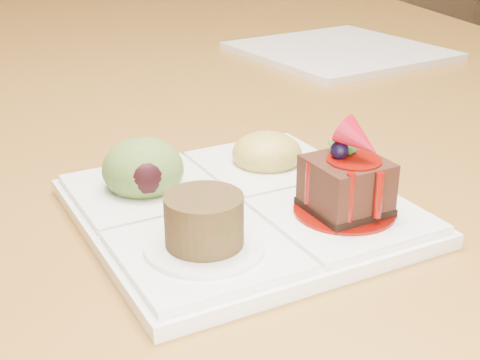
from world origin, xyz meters
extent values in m
cube|color=olive|center=(0.00, 0.00, 0.73)|extent=(1.00, 1.80, 0.04)
cylinder|color=olive|center=(-0.44, 0.84, 0.35)|extent=(0.06, 0.06, 0.71)
cylinder|color=olive|center=(0.44, 0.84, 0.35)|extent=(0.06, 0.06, 0.71)
cube|color=white|center=(-0.19, -0.68, 0.76)|extent=(0.30, 0.30, 0.01)
cube|color=white|center=(-0.12, -0.72, 0.77)|extent=(0.14, 0.14, 0.01)
cube|color=white|center=(-0.24, -0.75, 0.77)|extent=(0.14, 0.14, 0.01)
cube|color=white|center=(-0.27, -0.63, 0.77)|extent=(0.14, 0.14, 0.01)
cube|color=white|center=(-0.15, -0.60, 0.77)|extent=(0.14, 0.14, 0.01)
cylinder|color=#690803|center=(-0.12, -0.72, 0.77)|extent=(0.08, 0.08, 0.00)
cube|color=black|center=(-0.12, -0.72, 0.77)|extent=(0.07, 0.07, 0.01)
cube|color=#3A190F|center=(-0.12, -0.72, 0.79)|extent=(0.07, 0.07, 0.04)
cylinder|color=#690803|center=(-0.12, -0.72, 0.81)|extent=(0.04, 0.04, 0.00)
sphere|color=black|center=(-0.12, -0.72, 0.82)|extent=(0.01, 0.01, 0.01)
cone|color=#A20A1D|center=(-0.11, -0.73, 0.83)|extent=(0.05, 0.05, 0.04)
cube|color=#164F13|center=(-0.12, -0.71, 0.82)|extent=(0.02, 0.02, 0.01)
cube|color=#164F13|center=(-0.12, -0.71, 0.82)|extent=(0.01, 0.02, 0.01)
cylinder|color=#690803|center=(-0.13, -0.75, 0.79)|extent=(0.01, 0.01, 0.04)
cylinder|color=#690803|center=(-0.11, -0.75, 0.79)|extent=(0.01, 0.01, 0.04)
cylinder|color=#690803|center=(-0.15, -0.72, 0.79)|extent=(0.01, 0.01, 0.04)
cylinder|color=white|center=(-0.24, -0.75, 0.77)|extent=(0.09, 0.09, 0.00)
cylinder|color=#4E2816|center=(-0.24, -0.75, 0.79)|extent=(0.06, 0.06, 0.04)
cylinder|color=#4C2110|center=(-0.24, -0.75, 0.80)|extent=(0.05, 0.05, 0.00)
ellipsoid|color=olive|center=(-0.27, -0.63, 0.78)|extent=(0.07, 0.07, 0.05)
ellipsoid|color=black|center=(-0.27, -0.65, 0.79)|extent=(0.04, 0.03, 0.03)
ellipsoid|color=gold|center=(-0.15, -0.60, 0.78)|extent=(0.07, 0.07, 0.04)
cube|color=#C85E0E|center=(-0.13, -0.60, 0.78)|extent=(0.02, 0.02, 0.01)
cube|color=#5A7C1B|center=(-0.14, -0.59, 0.78)|extent=(0.02, 0.02, 0.02)
cube|color=#C85E0E|center=(-0.15, -0.59, 0.78)|extent=(0.02, 0.02, 0.01)
cube|color=#5A7C1B|center=(-0.16, -0.60, 0.78)|extent=(0.02, 0.02, 0.02)
cube|color=#C85E0E|center=(-0.16, -0.61, 0.78)|extent=(0.02, 0.02, 0.02)
cube|color=#5A7C1B|center=(-0.15, -0.62, 0.78)|extent=(0.02, 0.02, 0.02)
cube|color=#C85E0E|center=(-0.13, -0.61, 0.78)|extent=(0.02, 0.02, 0.01)
cube|color=white|center=(0.12, -0.14, 0.76)|extent=(0.37, 0.37, 0.01)
camera|label=1|loc=(-0.32, -1.16, 1.00)|focal=50.00mm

